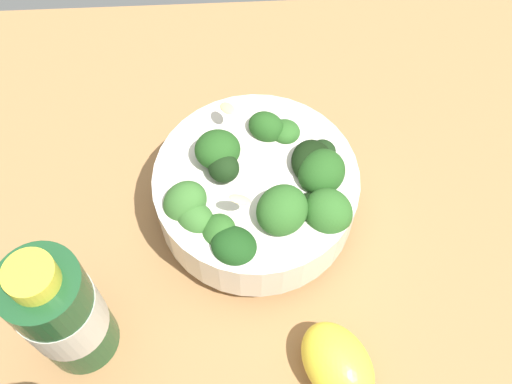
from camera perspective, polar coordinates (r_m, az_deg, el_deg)
name	(u,v)px	position (r cm, az deg, el deg)	size (l,w,h in cm)	color
ground_plane	(265,268)	(55.99, 0.87, -6.94)	(62.60, 62.60, 3.25)	#996D42
bowl_of_broccoli	(259,192)	(52.32, 0.25, 0.04)	(17.06, 17.06, 9.89)	silver
lemon_wedge	(337,364)	(49.80, 7.48, -15.36)	(6.99, 4.91, 4.36)	yellow
bottle_short	(62,312)	(47.83, -17.38, -10.50)	(5.93, 5.93, 14.55)	#194723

